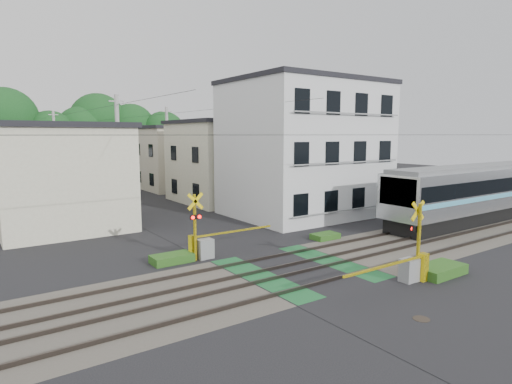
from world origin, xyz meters
TOP-DOWN VIEW (x-y plane):
  - ground at (0.00, 0.00)m, footprint 120.00×120.00m
  - track_bed at (0.00, 0.00)m, footprint 120.00×120.00m
  - crossing_signal_near at (2.59, -3.65)m, footprint 4.74×0.65m
  - crossing_signal_far at (-2.59, 3.65)m, footprint 4.74×0.65m
  - apartment_block at (8.50, 9.49)m, footprint 10.20×8.36m
  - houses_row at (0.25, 25.92)m, footprint 22.07×31.35m
  - tree_hill at (0.23, 49.15)m, footprint 40.00×11.75m
  - catenary at (6.00, 0.03)m, footprint 60.00×5.04m
  - utility_poles at (-1.05, 23.01)m, footprint 7.90×42.00m
  - pedestrian at (-0.26, 30.48)m, footprint 0.65×0.44m
  - manhole_cover at (-0.11, -5.94)m, footprint 0.51×0.51m
  - weed_patches at (1.76, -0.09)m, footprint 10.25×8.80m

SIDE VIEW (x-z plane):
  - ground at x=0.00m, z-range 0.00..0.00m
  - manhole_cover at x=-0.11m, z-range 0.00..0.02m
  - track_bed at x=0.00m, z-range -0.03..0.11m
  - weed_patches at x=1.76m, z-range -0.02..0.38m
  - crossing_signal_near at x=2.59m, z-range -0.83..2.25m
  - crossing_signal_far at x=-2.59m, z-range -0.83..2.25m
  - pedestrian at x=-0.26m, z-range 0.00..1.74m
  - houses_row at x=0.25m, z-range -0.16..6.64m
  - catenary at x=6.00m, z-range 0.20..7.20m
  - utility_poles at x=-1.05m, z-range 0.08..8.08m
  - apartment_block at x=8.50m, z-range 0.01..9.31m
  - tree_hill at x=0.23m, z-range -0.47..11.00m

